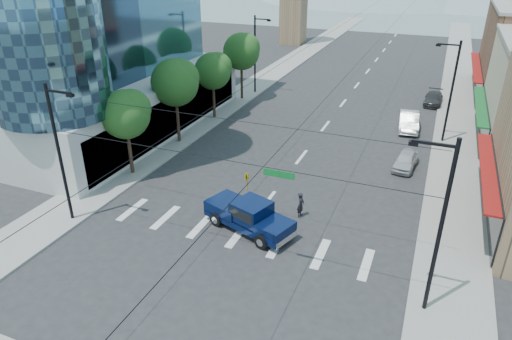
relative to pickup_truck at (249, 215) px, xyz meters
The scene contains 15 objects.
ground 2.53m from the pickup_truck, 94.27° to the right, with size 160.00×160.00×0.00m, color #28282B.
sidewalk_left 39.63m from the pickup_truck, 107.89° to the left, with size 4.00×120.00×0.15m, color gray.
sidewalk_right 39.53m from the pickup_truck, 72.58° to the left, with size 4.00×120.00×0.15m, color gray.
tree_near 12.50m from the pickup_truck, 161.31° to the left, with size 3.65×3.64×6.71m.
tree_midnear 16.24m from the pickup_truck, 136.14° to the left, with size 4.09×4.09×7.52m.
tree_midfar 21.42m from the pickup_truck, 122.27° to the left, with size 3.65×3.64×6.71m.
tree_far 27.61m from the pickup_truck, 114.38° to the left, with size 4.09×4.09×7.52m.
signal_rig 4.87m from the pickup_truck, 89.63° to the right, with size 21.80×0.20×9.00m.
lamp_pole_nw 30.00m from the pickup_truck, 111.36° to the left, with size 2.00×0.25×9.00m.
lamp_pole_ne 22.66m from the pickup_truck, 61.96° to the left, with size 2.00×0.25×9.00m.
pickup_truck is the anchor object (origin of this frame).
pedestrian 3.70m from the pickup_truck, 47.12° to the left, with size 0.62×0.41×1.70m, color black.
parked_car_near 15.18m from the pickup_truck, 57.85° to the left, with size 1.57×3.89×1.33m, color silver.
parked_car_mid 23.12m from the pickup_truck, 71.26° to the left, with size 1.74×4.99×1.64m, color white.
parked_car_far 32.47m from the pickup_truck, 73.48° to the left, with size 1.85×4.55×1.32m, color #353437.
Camera 1 is at (9.66, -19.73, 15.83)m, focal length 32.00 mm.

